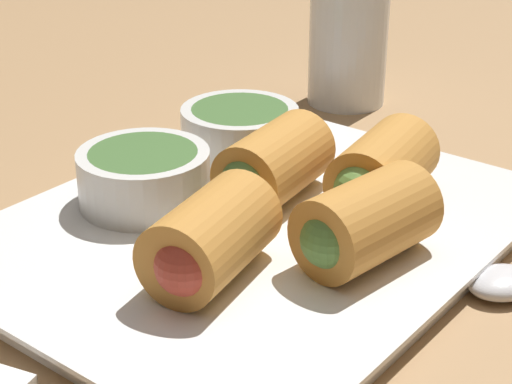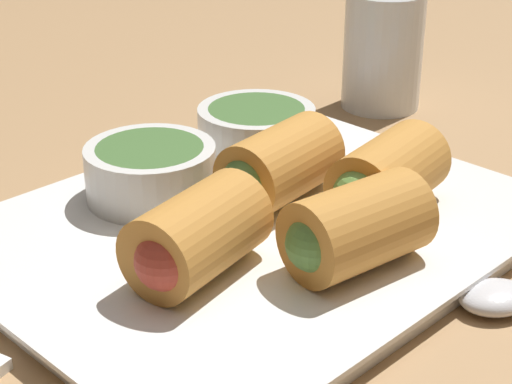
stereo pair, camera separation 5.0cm
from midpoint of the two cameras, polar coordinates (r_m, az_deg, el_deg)
table_surface at (r=51.56cm, az=6.87°, el=-4.03°), size 180.00×140.00×2.00cm
serving_plate at (r=49.75cm, az=2.88°, el=-2.73°), size 31.71×25.29×1.50cm
roll_front_left at (r=42.60cm, az=-0.66°, el=-3.29°), size 8.35×5.87×4.54cm
roll_front_right at (r=50.30cm, az=11.47°, el=0.93°), size 8.30×5.61×4.54cm
roll_back_left at (r=44.20cm, az=9.64°, el=-2.54°), size 8.29×5.51×4.54cm
roll_back_right at (r=50.57cm, az=3.95°, el=1.55°), size 8.27×5.42×4.54cm
dipping_bowl_near at (r=51.46cm, az=-4.29°, el=1.40°), size 7.90×7.90×3.30cm
dipping_bowl_far at (r=57.54cm, az=2.52°, el=4.15°), size 7.90×7.90×3.30cm
drinking_glass at (r=71.15cm, az=10.49°, el=9.20°), size 6.42×6.42×9.42cm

